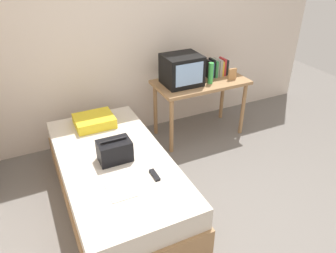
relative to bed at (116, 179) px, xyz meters
name	(u,v)px	position (x,y,z in m)	size (l,w,h in m)	color
ground_plane	(225,221)	(0.81, -0.72, -0.25)	(8.00, 8.00, 0.00)	slate
wall_back	(141,33)	(0.81, 1.28, 1.05)	(5.20, 0.10, 2.60)	beige
bed	(116,179)	(0.00, 0.00, 0.00)	(1.00, 2.00, 0.51)	#9E754C
desk	(200,88)	(1.38, 0.77, 0.41)	(1.16, 0.60, 0.76)	#9E754C
tv	(182,70)	(1.12, 0.78, 0.69)	(0.44, 0.39, 0.36)	black
water_bottle	(211,73)	(1.44, 0.66, 0.64)	(0.06, 0.06, 0.26)	green
book_row	(216,68)	(1.64, 0.84, 0.61)	(0.29, 0.17, 0.23)	black
picture_frame	(232,74)	(1.75, 0.64, 0.58)	(0.11, 0.02, 0.14)	#B27F4C
pillow	(94,121)	(-0.01, 0.68, 0.31)	(0.42, 0.35, 0.11)	yellow
handbag	(115,151)	(0.00, -0.03, 0.36)	(0.30, 0.20, 0.22)	black
magazine	(120,188)	(-0.09, -0.44, 0.26)	(0.21, 0.29, 0.01)	white
remote_dark	(155,175)	(0.24, -0.41, 0.27)	(0.04, 0.16, 0.02)	black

